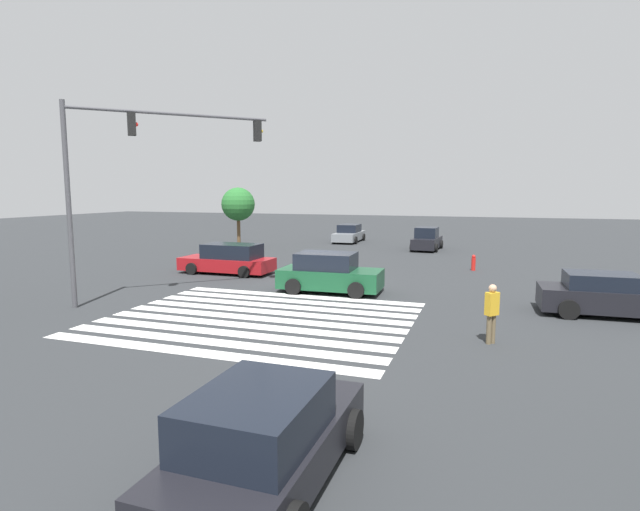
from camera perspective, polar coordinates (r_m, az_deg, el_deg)
name	(u,v)px	position (r m, az deg, el deg)	size (l,w,h in m)	color
ground_plane	(320,285)	(22.89, 0.00, -3.41)	(131.81, 131.81, 0.00)	#2B2D30
crosswalk_markings	(259,318)	(17.15, -6.98, -7.14)	(10.10, 8.20, 0.01)	silver
traffic_signal_mast	(131,162)	(20.33, -20.78, 9.98)	(5.49, 5.49, 7.48)	#47474C
car_0	(607,295)	(19.89, 29.93, -3.98)	(4.49, 2.22, 1.48)	black
car_1	(265,439)	(7.75, -6.30, -20.13)	(2.08, 4.30, 1.54)	black
car_2	(229,259)	(26.45, -10.39, -0.44)	(4.91, 2.15, 1.56)	maroon
car_3	(349,234)	(42.30, 3.35, 2.48)	(2.16, 4.85, 1.49)	gray
car_4	(329,273)	(21.27, 1.07, -2.07)	(4.38, 2.31, 1.68)	#144728
car_5	(427,240)	(37.28, 12.12, 1.76)	(2.06, 4.20, 1.67)	black
pedestrian	(492,311)	(14.88, 19.03, -5.98)	(0.41, 0.41, 1.70)	brown
tree_corner_c	(238,204)	(38.51, -9.34, 5.78)	(2.52, 2.52, 4.56)	brown
fire_hydrant	(473,263)	(28.31, 17.14, -0.78)	(0.22, 0.22, 0.86)	red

